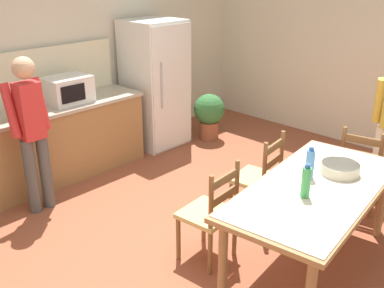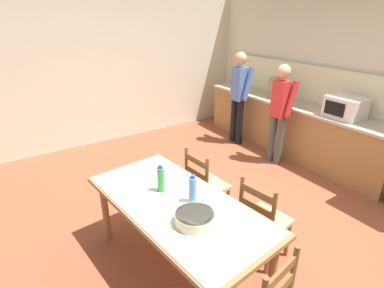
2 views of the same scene
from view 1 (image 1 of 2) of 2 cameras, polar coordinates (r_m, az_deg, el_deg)
ground_plane at (r=4.27m, az=2.49°, el=-12.20°), size 8.32×8.32×0.00m
wall_back at (r=5.72m, az=-18.11°, el=11.44°), size 6.52×0.12×2.90m
wall_right at (r=6.43m, az=22.75°, el=11.93°), size 0.12×5.20×2.90m
refrigerator at (r=6.19m, az=-4.69°, el=7.58°), size 0.71×0.73×1.71m
microwave at (r=5.40m, az=-15.50°, el=6.69°), size 0.50×0.39×0.30m
dining_table at (r=3.74m, az=15.41°, el=-6.24°), size 1.93×1.08×0.76m
bottle_near_centre at (r=3.45m, az=14.28°, el=-4.70°), size 0.07×0.07×0.27m
bottle_off_centre at (r=3.76m, az=14.75°, el=-2.45°), size 0.07×0.07×0.27m
serving_bowl at (r=3.94m, az=18.30°, el=-2.90°), size 0.32×0.32×0.09m
chair_head_end at (r=4.89m, az=20.66°, el=-3.08°), size 0.47×0.48×0.91m
chair_side_far_right at (r=4.45m, az=8.55°, el=-4.34°), size 0.47×0.46×0.91m
chair_side_far_left at (r=3.82m, az=2.39°, el=-8.84°), size 0.45×0.43×0.91m
person_at_counter at (r=4.67m, az=-19.71°, el=1.96°), size 0.40×0.28×1.60m
potted_plant at (r=6.47m, az=2.20°, el=3.92°), size 0.44×0.44×0.67m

